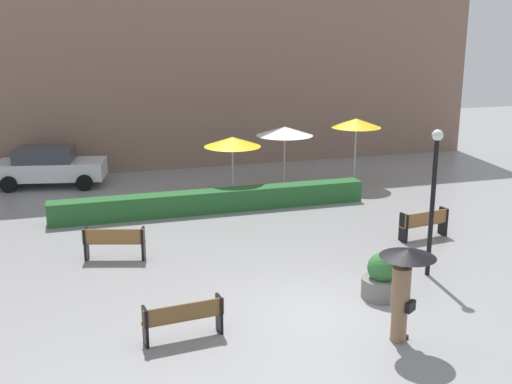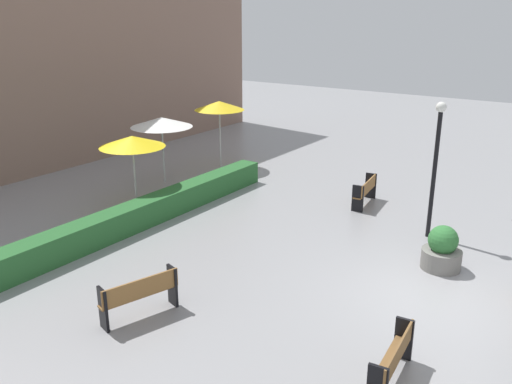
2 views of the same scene
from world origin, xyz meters
name	(u,v)px [view 2 (image 2 of 2)]	position (x,y,z in m)	size (l,w,h in m)	color
ground_plane	(432,298)	(0.00, 0.00, 0.00)	(60.00, 60.00, 0.00)	gray
bench_far_right	(366,190)	(4.85, 3.75, 0.51)	(1.65, 0.58, 0.86)	olive
bench_far_left	(140,294)	(-4.23, 4.69, 0.54)	(1.69, 0.79, 0.90)	olive
bench_near_left	(394,358)	(-3.28, -0.36, 0.49)	(1.70, 0.48, 0.82)	brown
planter_pot	(442,250)	(1.58, 0.30, 0.47)	(0.96, 0.96, 1.11)	slate
lamp_post	(436,156)	(3.39, 1.20, 2.33)	(0.28, 0.28, 3.79)	black
patio_umbrella_yellow	(132,142)	(0.53, 9.85, 2.13)	(2.08, 2.08, 2.31)	silver
patio_umbrella_white	(161,122)	(2.92, 10.90, 2.25)	(2.23, 2.23, 2.43)	silver
patio_umbrella_yellow_far	(219,106)	(5.79, 10.52, 2.49)	(1.98, 1.98, 2.67)	silver
hedge_strip	(143,213)	(-0.58, 8.40, 0.37)	(10.95, 0.70, 0.75)	#28602D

